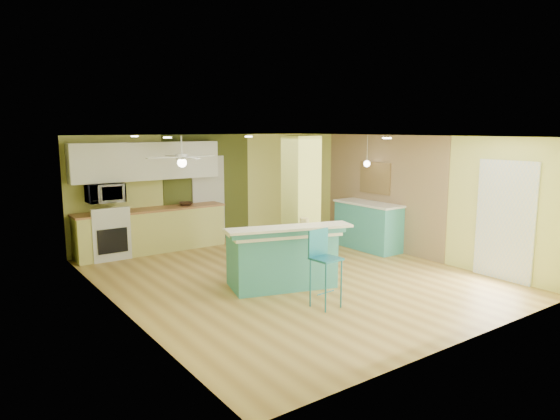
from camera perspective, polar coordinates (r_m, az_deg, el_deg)
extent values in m
cube|color=olive|center=(9.06, 1.01, -7.64)|extent=(6.00, 7.00, 0.01)
cube|color=white|center=(8.67, 1.06, 8.44)|extent=(6.00, 7.00, 0.01)
cube|color=#D8DB75|center=(11.76, -9.17, 2.42)|extent=(6.00, 0.01, 2.50)
cube|color=#D8DB75|center=(6.36, 20.17, -3.86)|extent=(6.00, 0.01, 2.50)
cube|color=#D8DB75|center=(7.43, -17.98, -1.91)|extent=(0.01, 7.00, 2.50)
cube|color=#D8DB75|center=(10.82, 13.96, 1.67)|extent=(0.01, 7.00, 2.50)
cube|color=#816549|center=(11.20, 11.58, 2.01)|extent=(0.02, 3.40, 2.50)
cube|color=#474E1F|center=(11.83, -8.26, 2.49)|extent=(2.20, 0.02, 2.50)
cube|color=silver|center=(11.84, -8.17, 1.27)|extent=(0.82, 0.05, 2.00)
cube|color=white|center=(9.50, 24.32, -1.14)|extent=(0.04, 1.08, 2.10)
cube|color=#D6DC66|center=(9.56, 2.39, 0.97)|extent=(0.55, 0.55, 2.50)
cube|color=#CBC96A|center=(11.09, -14.39, -2.35)|extent=(3.20, 0.60, 0.90)
cube|color=#985E34|center=(11.01, -14.49, 0.05)|extent=(3.25, 0.63, 0.04)
cube|color=silver|center=(10.80, -19.10, -2.89)|extent=(0.76, 0.64, 0.90)
cube|color=black|center=(10.50, -18.57, -3.37)|extent=(0.59, 0.02, 0.50)
cube|color=silver|center=(10.42, -18.78, -0.28)|extent=(0.76, 0.06, 0.18)
cube|color=white|center=(11.01, -14.93, 5.43)|extent=(3.20, 0.34, 0.80)
imported|color=silver|center=(10.66, -19.35, 1.85)|extent=(0.70, 0.48, 0.39)
cylinder|color=silver|center=(9.85, -11.19, 7.18)|extent=(0.03, 0.03, 0.40)
cylinder|color=silver|center=(9.86, -11.16, 6.02)|extent=(0.24, 0.24, 0.10)
sphere|color=white|center=(9.87, -11.13, 5.32)|extent=(0.18, 0.18, 0.18)
cylinder|color=silver|center=(10.99, 9.95, 6.84)|extent=(0.01, 0.01, 0.62)
sphere|color=white|center=(11.00, 9.90, 5.23)|extent=(0.14, 0.14, 0.14)
cube|color=brown|center=(11.29, 10.80, 3.62)|extent=(0.03, 0.90, 0.70)
cube|color=teal|center=(8.43, 0.16, -5.71)|extent=(1.87, 1.29, 0.90)
cube|color=white|center=(8.32, 0.16, -2.55)|extent=(2.00, 1.42, 0.05)
cube|color=teal|center=(7.94, 1.12, -2.47)|extent=(1.88, 0.67, 0.13)
cube|color=white|center=(7.92, 1.12, -2.05)|extent=(2.09, 0.98, 0.04)
cylinder|color=#1D6A84|center=(7.28, 5.25, -8.92)|extent=(0.02, 0.02, 0.73)
cylinder|color=#1D6A84|center=(7.50, 7.01, -8.39)|extent=(0.02, 0.02, 0.73)
cylinder|color=#1D6A84|center=(7.50, 3.48, -8.34)|extent=(0.02, 0.02, 0.73)
cylinder|color=#1D6A84|center=(7.72, 5.25, -7.86)|extent=(0.02, 0.02, 0.73)
cube|color=#1D6A84|center=(7.39, 5.29, -5.57)|extent=(0.41, 0.41, 0.03)
cube|color=#1D6A84|center=(7.46, 4.38, -3.71)|extent=(0.38, 0.06, 0.40)
cube|color=teal|center=(11.18, 10.09, -1.87)|extent=(0.64, 1.54, 0.99)
cube|color=white|center=(11.09, 10.16, 0.75)|extent=(0.68, 1.61, 0.04)
imported|color=#322014|center=(11.27, -10.72, 0.70)|extent=(0.41, 0.41, 0.08)
cylinder|color=gold|center=(8.48, 2.79, -1.52)|extent=(0.16, 0.16, 0.19)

